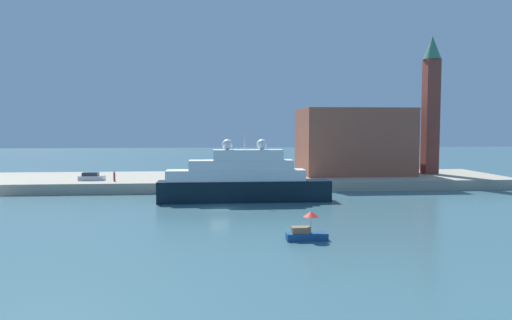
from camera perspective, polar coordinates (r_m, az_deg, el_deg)
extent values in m
plane|color=#3D6670|center=(65.83, -4.39, -5.87)|extent=(400.00, 400.00, 0.00)
cube|color=#ADA38E|center=(92.55, -4.54, -2.48)|extent=(110.00, 22.20, 1.80)
cube|color=black|center=(72.26, -1.37, -3.72)|extent=(25.97, 3.87, 3.17)
cube|color=white|center=(71.92, -2.41, -1.83)|extent=(20.78, 3.56, 1.64)
cube|color=white|center=(71.81, -1.79, -0.59)|extent=(15.58, 3.25, 1.47)
cube|color=white|center=(71.78, -0.96, 0.63)|extent=(10.39, 2.94, 1.56)
cylinder|color=silver|center=(71.64, -1.38, 2.81)|extent=(0.16, 0.16, 3.90)
sphere|color=white|center=(71.87, 0.69, 1.88)|extent=(1.57, 1.57, 1.57)
sphere|color=white|center=(71.56, -3.46, 1.87)|extent=(1.57, 1.57, 1.57)
cube|color=navy|center=(48.24, 6.08, -9.06)|extent=(4.09, 1.41, 0.72)
cube|color=#8C6647|center=(47.98, 5.36, -8.30)|extent=(1.80, 1.13, 0.62)
cylinder|color=#B2B2B2|center=(48.07, 6.57, -7.69)|extent=(0.06, 0.06, 1.61)
cone|color=red|center=(47.86, 6.58, -6.42)|extent=(1.59, 1.59, 0.55)
cube|color=#93513D|center=(99.00, 11.49, 2.20)|extent=(21.24, 15.64, 13.12)
cube|color=brown|center=(102.59, 20.12, 4.85)|extent=(2.73, 2.73, 22.96)
cone|color=#387A5B|center=(103.79, 20.30, 12.48)|extent=(3.55, 3.55, 4.62)
cube|color=silver|center=(89.77, -19.00, -2.05)|extent=(4.46, 1.85, 0.79)
cube|color=#262D33|center=(89.75, -19.14, -1.60)|extent=(2.67, 1.67, 0.60)
cylinder|color=maroon|center=(86.94, -16.55, -1.94)|extent=(0.36, 0.36, 1.52)
sphere|color=tan|center=(86.86, -16.56, -1.36)|extent=(0.24, 0.24, 0.24)
cylinder|color=black|center=(83.06, -2.92, -2.34)|extent=(0.38, 0.38, 0.68)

